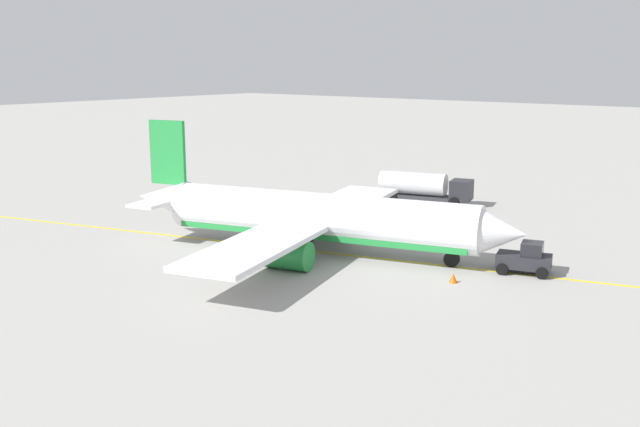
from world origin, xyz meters
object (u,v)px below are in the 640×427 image
(airplane, at_px, (314,218))
(safety_cone_nose, at_px, (453,278))
(pushback_tug, at_px, (526,259))
(refueling_worker, at_px, (372,199))
(fuel_tanker, at_px, (423,187))

(airplane, height_order, safety_cone_nose, airplane)
(pushback_tug, bearing_deg, safety_cone_nose, -119.11)
(pushback_tug, distance_m, refueling_worker, 24.35)
(airplane, xyz_separation_m, safety_cone_nose, (12.14, -0.48, -2.28))
(fuel_tanker, distance_m, refueling_worker, 5.82)
(refueling_worker, bearing_deg, fuel_tanker, 60.49)
(safety_cone_nose, bearing_deg, airplane, 177.74)
(airplane, relative_size, refueling_worker, 18.34)
(airplane, relative_size, pushback_tug, 7.80)
(refueling_worker, relative_size, safety_cone_nose, 2.67)
(airplane, height_order, pushback_tug, airplane)
(fuel_tanker, relative_size, safety_cone_nose, 16.34)
(airplane, distance_m, refueling_worker, 17.89)
(pushback_tug, xyz_separation_m, safety_cone_nose, (-2.79, -5.02, -0.69))
(pushback_tug, bearing_deg, refueling_worker, 150.03)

